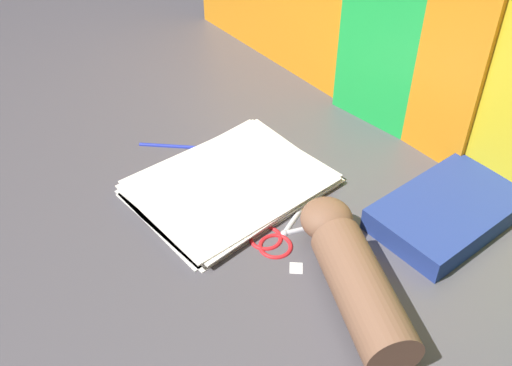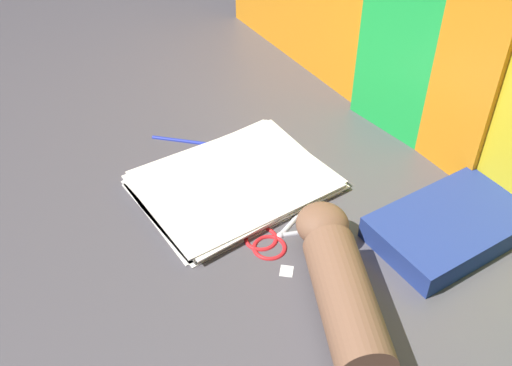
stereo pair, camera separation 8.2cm
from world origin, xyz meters
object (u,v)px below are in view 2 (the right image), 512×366
(paper_stack, at_px, (234,183))
(scissors, at_px, (275,236))
(book_closed, at_px, (450,226))
(hand_forearm, at_px, (340,282))

(paper_stack, distance_m, scissors, 0.15)
(book_closed, xyz_separation_m, hand_forearm, (0.00, -0.23, 0.02))
(hand_forearm, bearing_deg, book_closed, 90.24)
(book_closed, bearing_deg, hand_forearm, -89.76)
(paper_stack, bearing_deg, book_closed, 36.64)
(paper_stack, xyz_separation_m, hand_forearm, (0.30, -0.01, 0.03))
(scissors, xyz_separation_m, hand_forearm, (0.15, 0.00, 0.03))
(paper_stack, xyz_separation_m, scissors, (0.15, -0.01, -0.00))
(hand_forearm, bearing_deg, paper_stack, 177.73)
(book_closed, distance_m, hand_forearm, 0.23)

